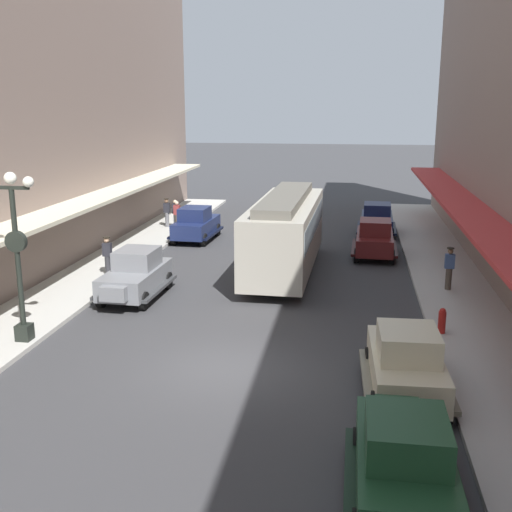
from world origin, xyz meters
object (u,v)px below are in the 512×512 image
parked_car_4 (375,238)px  pedestrian_4 (175,214)px  pedestrian_1 (177,215)px  pedestrian_3 (449,268)px  parked_car_0 (404,458)px  streetcar (285,230)px  pedestrian_2 (167,212)px  fire_hydrant (442,320)px  pedestrian_0 (107,256)px  parked_car_1 (406,361)px  parked_car_5 (196,223)px  lamp_post_with_clock (17,250)px  parked_car_2 (136,273)px  parked_car_3 (377,219)px

parked_car_4 → pedestrian_4: 12.27m
pedestrian_1 → pedestrian_3: 17.00m
parked_car_0 → streetcar: 16.47m
pedestrian_2 → pedestrian_1: bearing=-39.8°
pedestrian_1 → pedestrian_3: bearing=-36.1°
pedestrian_1 → pedestrian_2: (-0.80, 0.67, 0.02)m
fire_hydrant → pedestrian_4: 20.25m
fire_hydrant → pedestrian_0: size_ratio=0.49×
parked_car_1 → fire_hydrant: 4.60m
parked_car_5 → pedestrian_2: 3.66m
parked_car_1 → lamp_post_with_clock: lamp_post_with_clock is taller
parked_car_2 → pedestrian_0: 3.06m
pedestrian_1 → pedestrian_3: size_ratio=0.98×
fire_hydrant → pedestrian_1: (-12.86, 14.99, 0.43)m
pedestrian_0 → pedestrian_4: size_ratio=1.02×
parked_car_0 → parked_car_3: same height
parked_car_3 → pedestrian_4: parked_car_3 is taller
parked_car_4 → fire_hydrant: 10.77m
pedestrian_1 → streetcar: bearing=-48.2°
parked_car_5 → parked_car_1: bearing=-60.5°
parked_car_4 → streetcar: streetcar is taller
parked_car_4 → fire_hydrant: (1.81, -10.61, -0.38)m
lamp_post_with_clock → pedestrian_0: 7.71m
pedestrian_2 → pedestrian_3: bearing=-36.3°
pedestrian_3 → pedestrian_0: bearing=-179.5°
pedestrian_3 → pedestrian_4: pedestrian_3 is taller
parked_car_2 → pedestrian_4: bearing=99.3°
pedestrian_0 → parked_car_3: bearing=43.6°
lamp_post_with_clock → pedestrian_4: lamp_post_with_clock is taller
parked_car_5 → parked_car_3: bearing=16.4°
lamp_post_with_clock → pedestrian_3: bearing=29.0°
parked_car_2 → parked_car_1: bearing=-36.0°
parked_car_5 → lamp_post_with_clock: (-1.53, -15.52, 2.04)m
fire_hydrant → streetcar: bearing=129.2°
parked_car_1 → pedestrian_1: bearing=120.5°
streetcar → lamp_post_with_clock: lamp_post_with_clock is taller
parked_car_4 → pedestrian_3: bearing=-64.5°
pedestrian_1 → pedestrian_4: (-0.23, 0.46, 0.00)m
pedestrian_3 → parked_car_2: bearing=-168.5°
pedestrian_0 → pedestrian_1: (0.16, 10.13, -0.02)m
parked_car_5 → streetcar: bearing=-47.0°
streetcar → fire_hydrant: size_ratio=11.77×
pedestrian_1 → pedestrian_3: (13.74, -10.01, 0.02)m
parked_car_4 → pedestrian_3: 6.23m
parked_car_5 → pedestrian_3: (12.10, -7.95, 0.07)m
parked_car_5 → pedestrian_4: size_ratio=2.63×
parked_car_3 → pedestrian_4: size_ratio=2.62×
parked_car_4 → fire_hydrant: parked_car_4 is taller
parked_car_2 → pedestrian_3: (11.86, 2.41, 0.07)m
parked_car_4 → lamp_post_with_clock: lamp_post_with_clock is taller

